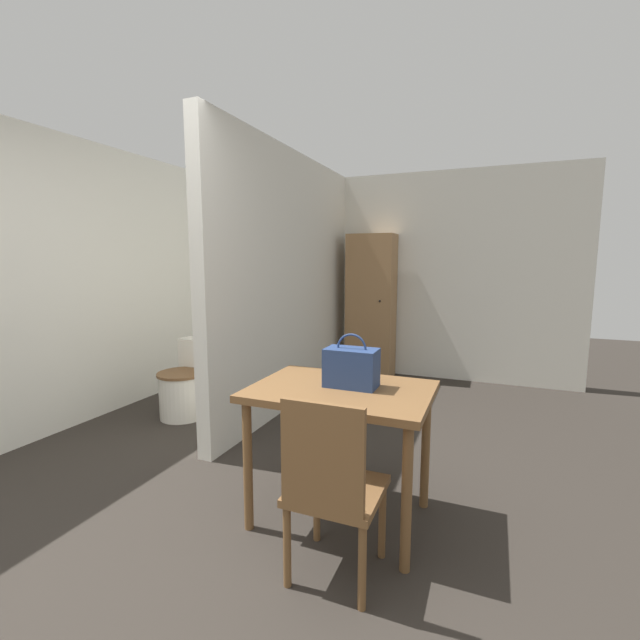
{
  "coord_description": "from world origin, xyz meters",
  "views": [
    {
      "loc": [
        1.44,
        -1.23,
        1.45
      ],
      "look_at": [
        0.14,
        1.95,
        0.97
      ],
      "focal_mm": 24.0,
      "sensor_mm": 36.0,
      "label": 1
    }
  ],
  "objects_px": {
    "handbag": "(351,367)",
    "dining_table": "(341,405)",
    "wooden_chair": "(332,485)",
    "wooden_cabinet": "(371,306)",
    "toilet": "(186,385)"
  },
  "relations": [
    {
      "from": "toilet",
      "to": "handbag",
      "type": "relative_size",
      "value": 2.34
    },
    {
      "from": "dining_table",
      "to": "wooden_cabinet",
      "type": "xyz_separation_m",
      "value": [
        -0.66,
        3.01,
        0.22
      ]
    },
    {
      "from": "dining_table",
      "to": "wooden_chair",
      "type": "xyz_separation_m",
      "value": [
        0.13,
        -0.48,
        -0.19
      ]
    },
    {
      "from": "dining_table",
      "to": "wooden_chair",
      "type": "bearing_deg",
      "value": -75.12
    },
    {
      "from": "handbag",
      "to": "dining_table",
      "type": "bearing_deg",
      "value": -135.63
    },
    {
      "from": "wooden_chair",
      "to": "handbag",
      "type": "distance_m",
      "value": 0.67
    },
    {
      "from": "wooden_chair",
      "to": "wooden_cabinet",
      "type": "xyz_separation_m",
      "value": [
        -0.79,
        3.49,
        0.42
      ]
    },
    {
      "from": "toilet",
      "to": "wooden_cabinet",
      "type": "distance_m",
      "value": 2.43
    },
    {
      "from": "toilet",
      "to": "handbag",
      "type": "bearing_deg",
      "value": -26.1
    },
    {
      "from": "handbag",
      "to": "wooden_cabinet",
      "type": "xyz_separation_m",
      "value": [
        -0.71,
        2.96,
        0.01
      ]
    },
    {
      "from": "dining_table",
      "to": "toilet",
      "type": "relative_size",
      "value": 1.4
    },
    {
      "from": "wooden_chair",
      "to": "wooden_cabinet",
      "type": "relative_size",
      "value": 0.5
    },
    {
      "from": "dining_table",
      "to": "wooden_cabinet",
      "type": "relative_size",
      "value": 0.55
    },
    {
      "from": "wooden_chair",
      "to": "handbag",
      "type": "height_order",
      "value": "handbag"
    },
    {
      "from": "dining_table",
      "to": "wooden_chair",
      "type": "relative_size",
      "value": 1.1
    }
  ]
}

